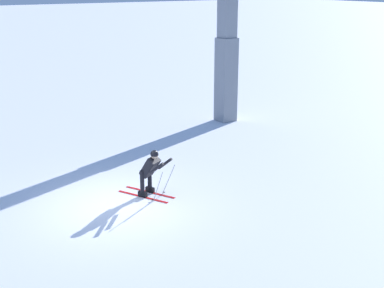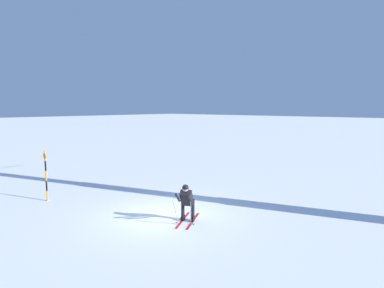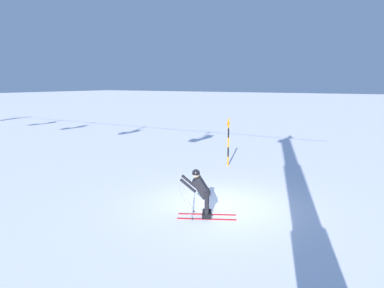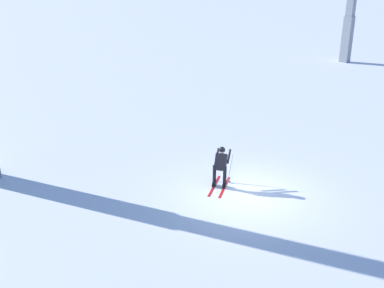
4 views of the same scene
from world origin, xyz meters
name	(u,v)px [view 4 (image 4 of 4)]	position (x,y,z in m)	size (l,w,h in m)	color
ground_plane	(247,194)	(0.00, 0.00, 0.00)	(260.00, 260.00, 0.00)	white
skier_carving_main	(221,164)	(-0.07, 1.18, 0.87)	(1.82, 1.31, 1.64)	red
lift_tower_far	(352,1)	(25.46, 8.33, 5.02)	(0.71, 2.37, 12.03)	gray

